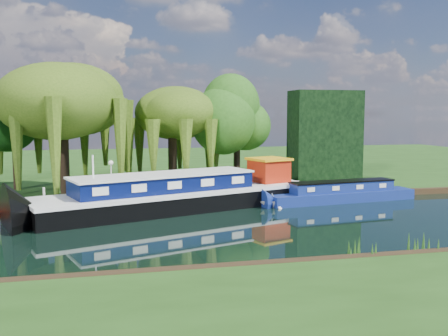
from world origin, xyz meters
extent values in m
plane|color=black|center=(0.00, 0.00, 0.00)|extent=(120.00, 120.00, 0.00)
cube|color=#1C3D10|center=(0.00, 34.00, 0.23)|extent=(120.00, 52.00, 0.45)
cube|color=black|center=(4.93, 5.98, 0.48)|extent=(19.71, 10.35, 1.29)
cube|color=silver|center=(4.93, 5.98, 1.24)|extent=(19.84, 10.46, 0.24)
cube|color=#060E3F|center=(3.91, 5.63, 1.88)|extent=(12.36, 6.82, 1.02)
cube|color=silver|center=(3.91, 5.63, 2.45)|extent=(12.63, 7.09, 0.13)
cube|color=#9F1F0B|center=(12.05, 8.42, 2.17)|extent=(3.01, 3.01, 1.61)
cube|color=#E7A010|center=(12.05, 8.42, 3.07)|extent=(3.35, 3.35, 0.17)
cylinder|color=silver|center=(-0.56, 4.10, 2.66)|extent=(0.11, 0.11, 2.58)
cube|color=navy|center=(17.03, 6.34, 0.32)|extent=(11.65, 3.33, 0.86)
cube|color=navy|center=(17.03, 6.34, 1.11)|extent=(8.17, 2.43, 0.72)
cube|color=black|center=(17.03, 6.34, 1.51)|extent=(8.27, 2.53, 0.10)
cube|color=silver|center=(14.13, 5.23, 1.14)|extent=(0.58, 0.12, 0.31)
cube|color=silver|center=(16.13, 5.48, 1.14)|extent=(0.58, 0.12, 0.31)
cube|color=silver|center=(18.12, 5.73, 1.14)|extent=(0.58, 0.12, 0.31)
cube|color=silver|center=(20.12, 5.98, 1.14)|extent=(0.58, 0.12, 0.31)
imported|color=silver|center=(11.45, 5.37, 0.00)|extent=(2.23, 1.99, 1.07)
cylinder|color=black|center=(-2.86, 11.39, 3.21)|extent=(0.71, 0.71, 5.51)
ellipsoid|color=#324E10|center=(-2.86, 11.39, 7.19)|extent=(7.70, 7.70, 4.97)
cylinder|color=black|center=(5.37, 12.94, 2.66)|extent=(0.63, 0.63, 4.42)
ellipsoid|color=#324E10|center=(5.37, 12.94, 5.86)|extent=(6.04, 6.04, 3.90)
cylinder|color=black|center=(-6.86, 15.04, 3.36)|extent=(0.47, 0.47, 5.83)
ellipsoid|color=black|center=(-6.86, 15.04, 5.75)|extent=(4.66, 4.66, 4.66)
cylinder|color=black|center=(10.78, 13.17, 3.47)|extent=(0.60, 0.60, 6.05)
ellipsoid|color=#224E13|center=(10.78, 13.17, 5.95)|extent=(4.84, 4.84, 4.84)
cube|color=black|center=(19.00, 14.00, 4.45)|extent=(6.00, 3.00, 8.00)
cylinder|color=silver|center=(0.50, 10.50, 1.55)|extent=(0.10, 0.10, 2.20)
sphere|color=white|center=(0.50, 10.50, 2.83)|extent=(0.36, 0.36, 0.36)
cylinder|color=silver|center=(-4.00, 8.40, 0.95)|extent=(0.16, 0.16, 1.00)
cylinder|color=silver|center=(3.00, 8.40, 0.95)|extent=(0.16, 0.16, 1.00)
cylinder|color=silver|center=(9.00, 8.40, 0.95)|extent=(0.16, 0.16, 1.00)
cone|color=#255316|center=(14.00, -7.60, 0.55)|extent=(1.20, 1.20, 1.10)
cone|color=#255316|center=(11.00, -7.70, 0.55)|extent=(1.20, 1.20, 1.10)
camera|label=1|loc=(0.55, -27.06, 6.44)|focal=40.00mm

